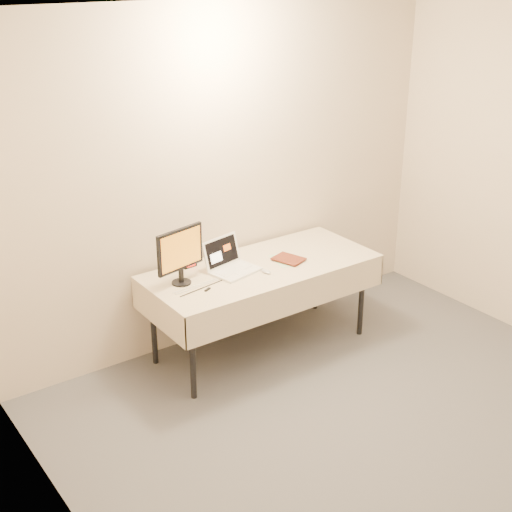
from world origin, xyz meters
TOP-DOWN VIEW (x-y plane):
  - ground at (0.00, 0.00)m, footprint 5.00×5.00m
  - back_wall at (0.00, 2.50)m, footprint 4.00×0.10m
  - table at (0.00, 2.05)m, footprint 1.86×0.81m
  - laptop at (-0.25, 2.12)m, footprint 0.41×0.38m
  - monitor at (-0.68, 2.12)m, footprint 0.41×0.17m
  - book at (0.15, 1.97)m, footprint 0.17×0.08m
  - alarm_clock at (-0.47, 2.35)m, footprint 0.12×0.06m
  - clicker at (-0.05, 1.91)m, footprint 0.06×0.10m
  - paper_form at (0.18, 2.03)m, footprint 0.17×0.30m
  - usb_dongle at (-0.58, 1.91)m, footprint 0.06×0.04m

SIDE VIEW (x-z plane):
  - ground at x=0.00m, z-range 0.00..0.00m
  - table at x=0.00m, z-range 0.31..1.05m
  - paper_form at x=0.18m, z-range 0.74..0.74m
  - usb_dongle at x=-0.58m, z-range 0.74..0.75m
  - clicker at x=-0.05m, z-range 0.74..0.76m
  - alarm_clock at x=-0.47m, z-range 0.74..0.79m
  - laptop at x=-0.25m, z-range 0.68..0.92m
  - book at x=0.15m, z-range 0.74..0.97m
  - monitor at x=-0.68m, z-range 0.77..1.21m
  - back_wall at x=0.00m, z-range 0.00..2.70m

